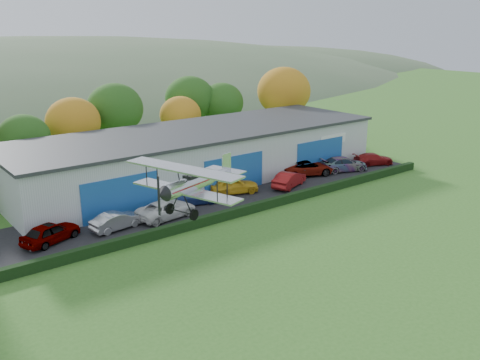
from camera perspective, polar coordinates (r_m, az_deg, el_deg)
ground at (r=34.07m, az=15.52°, el=-11.84°), size 300.00×300.00×0.00m
apron at (r=49.84m, az=-1.79°, el=-1.92°), size 48.00×9.00×0.05m
hedge at (r=46.13m, az=1.72°, el=-2.98°), size 46.00×0.60×0.80m
hangar at (r=55.72m, az=-4.37°, el=2.87°), size 40.60×12.60×5.30m
tree_belt at (r=64.12m, az=-13.87°, el=6.95°), size 75.70×13.22×10.12m
car_0 at (r=42.04m, az=-19.97°, el=-5.38°), size 5.02×3.43×1.59m
car_1 at (r=43.18m, az=-13.29°, el=-4.33°), size 4.50×2.09×1.43m
car_2 at (r=44.88m, az=-8.06°, el=-3.18°), size 5.62×3.14×1.49m
car_3 at (r=48.06m, az=-5.10°, el=-1.80°), size 5.09×3.33×1.37m
car_4 at (r=50.71m, az=-0.75°, el=-0.55°), size 5.30×3.43×1.68m
car_5 at (r=53.03m, az=5.38°, el=0.08°), size 5.01×3.23×1.56m
car_6 at (r=57.30m, az=7.28°, el=1.32°), size 6.44×4.47×1.63m
car_7 at (r=59.65m, az=11.24°, el=1.72°), size 5.89×3.93×1.58m
car_8 at (r=63.08m, az=14.35°, el=2.23°), size 5.10×3.55×1.37m
biplane at (r=31.64m, az=-5.02°, el=-0.11°), size 7.03×7.94×2.98m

